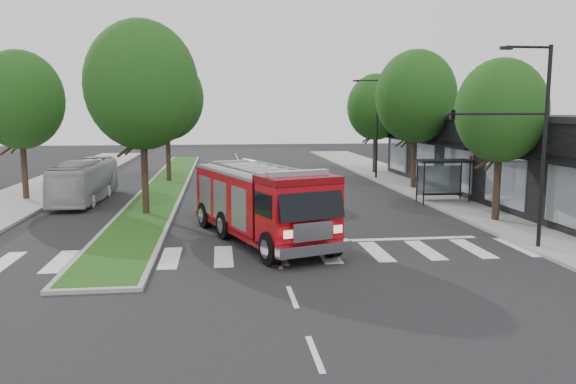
% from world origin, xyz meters
% --- Properties ---
extents(ground, '(140.00, 140.00, 0.00)m').
position_xyz_m(ground, '(0.00, 0.00, 0.00)').
color(ground, black).
rests_on(ground, ground).
extents(sidewalk_right, '(5.00, 80.00, 0.15)m').
position_xyz_m(sidewalk_right, '(12.50, 10.00, 0.07)').
color(sidewalk_right, gray).
rests_on(sidewalk_right, ground).
extents(sidewalk_left, '(5.00, 80.00, 0.15)m').
position_xyz_m(sidewalk_left, '(-14.50, 10.00, 0.07)').
color(sidewalk_left, gray).
rests_on(sidewalk_left, ground).
extents(median, '(3.00, 50.00, 0.15)m').
position_xyz_m(median, '(-6.00, 18.00, 0.08)').
color(median, gray).
rests_on(median, ground).
extents(storefront_row, '(8.00, 30.00, 5.00)m').
position_xyz_m(storefront_row, '(17.00, 10.00, 2.50)').
color(storefront_row, black).
rests_on(storefront_row, ground).
extents(bus_shelter, '(3.20, 1.60, 2.61)m').
position_xyz_m(bus_shelter, '(11.20, 8.15, 2.04)').
color(bus_shelter, black).
rests_on(bus_shelter, ground).
extents(tree_right_near, '(4.40, 4.40, 8.05)m').
position_xyz_m(tree_right_near, '(11.50, 2.00, 5.51)').
color(tree_right_near, black).
rests_on(tree_right_near, ground).
extents(tree_right_mid, '(5.60, 5.60, 9.72)m').
position_xyz_m(tree_right_mid, '(11.50, 14.00, 6.49)').
color(tree_right_mid, black).
rests_on(tree_right_mid, ground).
extents(tree_right_far, '(5.00, 5.00, 8.73)m').
position_xyz_m(tree_right_far, '(11.50, 24.00, 5.84)').
color(tree_right_far, black).
rests_on(tree_right_far, ground).
extents(tree_median_near, '(5.80, 5.80, 10.16)m').
position_xyz_m(tree_median_near, '(-6.00, 6.00, 6.81)').
color(tree_median_near, black).
rests_on(tree_median_near, ground).
extents(tree_median_far, '(5.60, 5.60, 9.72)m').
position_xyz_m(tree_median_far, '(-6.00, 20.00, 6.49)').
color(tree_median_far, black).
rests_on(tree_median_far, ground).
extents(tree_left_mid, '(5.20, 5.20, 9.16)m').
position_xyz_m(tree_left_mid, '(-14.00, 12.00, 6.16)').
color(tree_left_mid, black).
rests_on(tree_left_mid, ground).
extents(streetlight_right_near, '(4.08, 0.22, 8.00)m').
position_xyz_m(streetlight_right_near, '(9.61, -3.50, 4.67)').
color(streetlight_right_near, black).
rests_on(streetlight_right_near, ground).
extents(streetlight_right_far, '(2.11, 0.20, 8.00)m').
position_xyz_m(streetlight_right_far, '(10.35, 20.00, 4.48)').
color(streetlight_right_far, black).
rests_on(streetlight_right_far, ground).
extents(fire_engine, '(5.90, 10.02, 3.34)m').
position_xyz_m(fire_engine, '(-0.38, -0.51, 1.60)').
color(fire_engine, '#68050A').
rests_on(fire_engine, ground).
extents(city_bus, '(2.33, 9.17, 2.54)m').
position_xyz_m(city_bus, '(-10.27, 11.24, 1.27)').
color(city_bus, '#B2B3B7').
rests_on(city_bus, ground).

